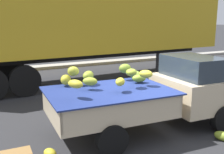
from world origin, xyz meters
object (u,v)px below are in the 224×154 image
at_px(semi_trailer, 99,21).
at_px(fallen_banana_bunch_by_wheel, 223,136).
at_px(pickup_truck, 179,90).
at_px(fallen_banana_bunch_near_tailgate, 50,153).

relative_size(semi_trailer, fallen_banana_bunch_by_wheel, 31.43).
bearing_deg(pickup_truck, fallen_banana_bunch_by_wheel, -78.10).
height_order(fallen_banana_bunch_near_tailgate, fallen_banana_bunch_by_wheel, fallen_banana_bunch_by_wheel).
height_order(pickup_truck, semi_trailer, semi_trailer).
bearing_deg(fallen_banana_bunch_near_tailgate, pickup_truck, 3.94).
xyz_separation_m(pickup_truck, fallen_banana_bunch_near_tailgate, (-3.37, -0.23, -0.79)).
xyz_separation_m(pickup_truck, semi_trailer, (0.48, 5.75, 1.66)).
distance_m(pickup_truck, semi_trailer, 6.00).
relative_size(pickup_truck, fallen_banana_bunch_near_tailgate, 16.06).
xyz_separation_m(semi_trailer, fallen_banana_bunch_by_wheel, (-0.30, -7.01, -2.44)).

